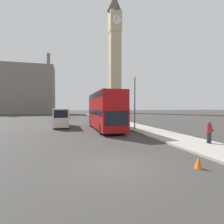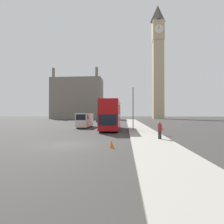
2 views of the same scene
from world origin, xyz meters
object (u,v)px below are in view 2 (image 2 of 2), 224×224
Objects in this scene: clock_tower at (129,59)px; red_double_decker_bus at (130,111)px; white_van at (92,120)px; street_lamp at (145,101)px; pedestrian at (191,127)px; parked_sedan at (91,122)px.

clock_tower is 5.60× the size of red_double_decker_bus.
street_lamp reaches higher than white_van.
clock_tower is 72.04m from pedestrian.
white_van is 3.88× the size of pedestrian.
street_lamp is 1.31× the size of parked_sedan.
clock_tower is 45.46m from parked_sedan.
clock_tower reaches higher than street_lamp.
white_van is (-17.99, -53.93, -28.13)m from clock_tower.
parked_sedan is (-7.63, 24.36, -3.55)m from street_lamp.
clock_tower reaches higher than pedestrian.
red_double_decker_bus is 7.57m from white_van.
red_double_decker_bus is 6.91m from pedestrian.
parked_sedan is (-4.06, 29.89, -1.78)m from red_double_decker_bus.
street_lamp is 25.77m from parked_sedan.
pedestrian is at bearing -51.58° from red_double_decker_bus.
pedestrian reaches higher than parked_sedan.
red_double_decker_bus reaches higher than white_van.
white_van is 0.98× the size of street_lamp.
pedestrian is 0.25× the size of street_lamp.
pedestrian is 0.33× the size of parked_sedan.
clock_tower reaches higher than white_van.
street_lamp is (-10.24, -54.62, -25.29)m from clock_tower.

